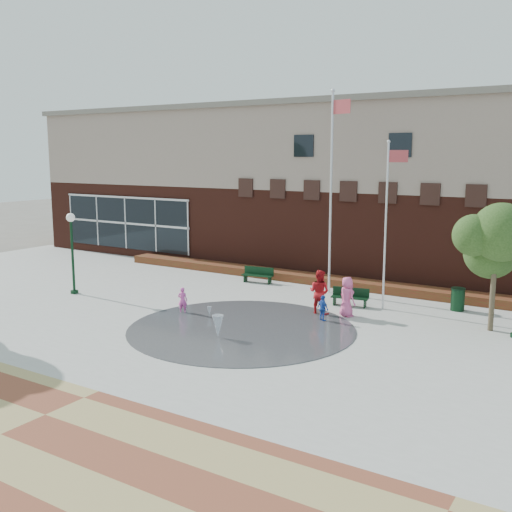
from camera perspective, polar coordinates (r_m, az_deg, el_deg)
The scene contains 19 objects.
ground at distance 19.95m, azimuth -6.23°, elevation -9.03°, with size 120.00×120.00×0.00m, color #666056.
plaza_concrete at distance 23.06m, azimuth 0.00°, elevation -6.37°, with size 46.00×18.00×0.01m, color #A8A8A0.
paver_band at distance 15.51m, azimuth -23.14°, elevation -15.40°, with size 46.00×6.00×0.01m, color brown.
splash_pad at distance 22.25m, azimuth -1.39°, elevation -6.97°, with size 8.40×8.40×0.01m, color #383A3D.
library_building at distance 34.36m, azimuth 12.18°, elevation 6.56°, with size 44.40×10.40×9.20m.
flower_bed at distance 29.57m, azimuth 7.90°, elevation -2.88°, with size 26.00×1.20×0.40m, color maroon.
flagpole_left at distance 27.41m, azimuth 7.25°, elevation 7.01°, with size 1.05×0.36×9.24m.
flagpole_right at distance 24.91m, azimuth 12.37°, elevation 3.69°, with size 0.85×0.18×6.94m.
lamp_left at distance 28.58m, azimuth -17.12°, elevation 1.09°, with size 0.40×0.40×3.75m.
bench_left at distance 29.99m, azimuth 0.16°, elevation -2.11°, with size 1.63×0.68×0.80m.
bench_mid at distance 25.73m, azimuth 8.93°, elevation -4.22°, with size 1.62×0.72×0.79m.
trash_can at distance 26.02m, azimuth 18.66°, elevation -3.93°, with size 0.59×0.59×0.96m.
tree_mid at distance 22.97m, azimuth 21.91°, elevation 1.39°, with size 2.72×2.72×4.59m.
water_jet_a at distance 21.22m, azimuth -3.63°, elevation -7.84°, with size 0.41×0.41×0.80m, color white.
water_jet_b at distance 23.89m, azimuth -4.46°, elevation -5.84°, with size 0.18×0.18×0.40m, color white.
child_splash at distance 24.51m, azimuth -7.01°, elevation -4.20°, with size 0.39×0.26×1.07m, color #EF50B3.
adult_red at distance 24.23m, azimuth 6.04°, elevation -3.43°, with size 0.88×0.69×1.81m, color red.
adult_pink at distance 24.00m, azimuth 8.66°, elevation -3.87°, with size 0.79×0.51×1.61m, color #EB5B98.
child_blue at distance 23.24m, azimuth 6.39°, elevation -4.99°, with size 0.61×0.25×1.04m, color blue.
Camera 1 is at (11.84, -14.74, 6.37)m, focal length 42.00 mm.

